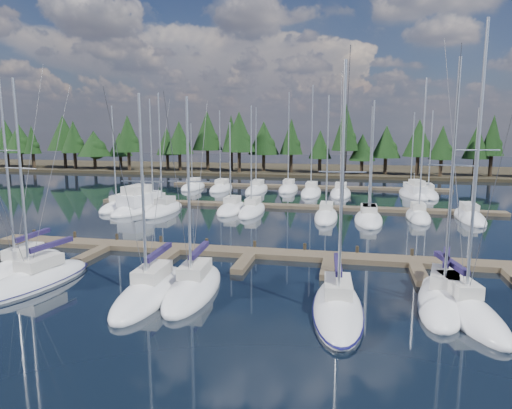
% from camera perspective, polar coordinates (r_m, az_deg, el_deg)
% --- Properties ---
extents(ground, '(260.00, 260.00, 0.00)m').
position_cam_1_polar(ground, '(47.18, 2.61, -2.46)').
color(ground, black).
rests_on(ground, ground).
extents(far_shore, '(220.00, 30.00, 0.60)m').
position_cam_1_polar(far_shore, '(106.25, 7.82, 4.26)').
color(far_shore, '#2C2518').
rests_on(far_shore, ground).
extents(main_dock, '(44.00, 6.13, 0.90)m').
position_cam_1_polar(main_dock, '(35.06, -0.72, -6.31)').
color(main_dock, brown).
rests_on(main_dock, ground).
extents(back_docks, '(50.00, 21.80, 0.40)m').
position_cam_1_polar(back_docks, '(66.26, 5.33, 1.13)').
color(back_docks, brown).
rests_on(back_docks, ground).
extents(front_sailboat_0, '(2.49, 8.58, 15.13)m').
position_cam_1_polar(front_sailboat_0, '(35.55, -27.33, -6.99)').
color(front_sailboat_0, silver).
rests_on(front_sailboat_0, ground).
extents(front_sailboat_1, '(4.24, 9.20, 13.44)m').
position_cam_1_polar(front_sailboat_1, '(32.30, -25.80, -8.51)').
color(front_sailboat_1, silver).
rests_on(front_sailboat_1, ground).
extents(front_sailboat_2, '(3.11, 9.20, 12.42)m').
position_cam_1_polar(front_sailboat_2, '(27.97, -13.08, -10.53)').
color(front_sailboat_2, silver).
rests_on(front_sailboat_2, ground).
extents(front_sailboat_3, '(3.18, 8.69, 12.29)m').
position_cam_1_polar(front_sailboat_3, '(28.06, -7.83, -10.30)').
color(front_sailboat_3, silver).
rests_on(front_sailboat_3, ground).
extents(front_sailboat_4, '(3.27, 9.43, 13.81)m').
position_cam_1_polar(front_sailboat_4, '(25.32, 10.18, -12.59)').
color(front_sailboat_4, silver).
rests_on(front_sailboat_4, ground).
extents(front_sailboat_5, '(4.56, 9.69, 14.18)m').
position_cam_1_polar(front_sailboat_5, '(28.40, 22.40, -10.69)').
color(front_sailboat_5, silver).
rests_on(front_sailboat_5, ground).
extents(front_sailboat_6, '(4.43, 9.79, 15.75)m').
position_cam_1_polar(front_sailboat_6, '(27.45, 24.23, -11.47)').
color(front_sailboat_6, silver).
rests_on(front_sailboat_6, ground).
extents(back_sailboat_rows, '(43.22, 31.73, 16.79)m').
position_cam_1_polar(back_sailboat_rows, '(61.64, 4.89, 0.58)').
color(back_sailboat_rows, silver).
rests_on(back_sailboat_rows, ground).
extents(motor_yacht_left, '(5.02, 10.64, 5.12)m').
position_cam_1_polar(motor_yacht_left, '(56.42, -14.33, -0.21)').
color(motor_yacht_left, silver).
rests_on(motor_yacht_left, ground).
extents(motor_yacht_right, '(4.23, 8.56, 4.09)m').
position_cam_1_polar(motor_yacht_right, '(69.88, 19.28, 1.29)').
color(motor_yacht_right, silver).
rests_on(motor_yacht_right, ground).
extents(tree_line, '(184.66, 12.05, 14.07)m').
position_cam_1_polar(tree_line, '(96.28, 6.12, 8.03)').
color(tree_line, black).
rests_on(tree_line, far_shore).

